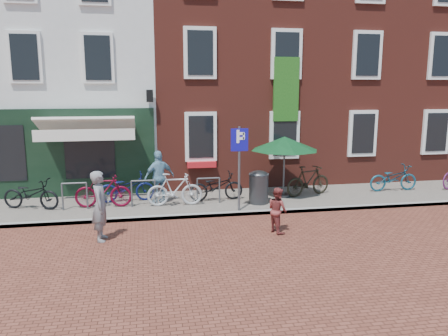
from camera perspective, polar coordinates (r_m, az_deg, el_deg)
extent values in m
plane|color=brown|center=(12.72, -3.46, -6.48)|extent=(80.00, 80.00, 0.00)
cube|color=slate|center=(14.27, -0.19, -4.36)|extent=(24.00, 3.00, 0.10)
cube|color=silver|center=(19.43, -21.40, 12.14)|extent=(8.00, 8.00, 9.00)
cube|color=maroon|center=(19.42, -0.13, 14.32)|extent=(6.00, 8.00, 10.00)
cube|color=maroon|center=(21.31, 16.43, 13.57)|extent=(6.00, 8.00, 10.00)
cylinder|color=#343537|center=(13.84, 4.49, -2.72)|extent=(0.60, 0.60, 0.90)
ellipsoid|color=#343537|center=(13.74, 4.52, -0.62)|extent=(0.60, 0.60, 0.27)
cylinder|color=#4C4C4F|center=(12.84, 1.97, -0.14)|extent=(0.07, 0.07, 2.48)
cube|color=#120E96|center=(12.69, 2.01, 3.66)|extent=(0.50, 0.04, 0.65)
cylinder|color=#4C4C4F|center=(14.86, 7.66, -3.49)|extent=(0.50, 0.50, 0.08)
cylinder|color=#4C4C4F|center=(14.67, 7.74, -0.09)|extent=(0.06, 0.06, 1.88)
cone|color=#0E421D|center=(14.53, 7.83, 3.55)|extent=(2.23, 2.23, 0.45)
imported|color=slate|center=(11.12, -15.66, -4.74)|extent=(0.45, 0.65, 1.73)
imported|color=brown|center=(11.46, 6.92, -5.39)|extent=(0.61, 0.69, 1.18)
imported|color=#6E9DB7|center=(13.85, -8.35, -1.18)|extent=(1.06, 0.74, 1.67)
imported|color=black|center=(14.34, -23.65, -3.10)|extent=(1.84, 1.12, 0.92)
imported|color=#560519|center=(13.79, -15.32, -2.88)|extent=(1.72, 0.60, 1.02)
imported|color=#0F1750|center=(14.33, -12.47, -2.46)|extent=(1.79, 0.78, 0.92)
imported|color=#B2B2B4|center=(13.58, -6.37, -2.77)|extent=(1.70, 0.53, 1.02)
imported|color=black|center=(14.12, -1.02, -2.40)|extent=(1.78, 0.72, 0.92)
imported|color=black|center=(15.01, 10.82, -1.61)|extent=(1.76, 0.92, 1.02)
imported|color=navy|center=(16.52, 21.01, -1.20)|extent=(1.74, 0.61, 0.92)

